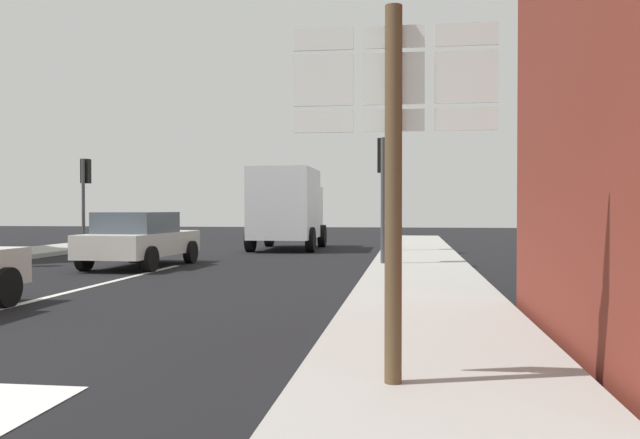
{
  "coord_description": "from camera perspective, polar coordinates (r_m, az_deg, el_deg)",
  "views": [
    {
      "loc": [
        6.28,
        -5.29,
        1.56
      ],
      "look_at": [
        4.06,
        11.09,
        1.29
      ],
      "focal_mm": 37.07,
      "sensor_mm": 36.0,
      "label": 1
    }
  ],
  "objects": [
    {
      "name": "traffic_light_near_right",
      "position": [
        17.42,
        5.48,
        4.11
      ],
      "size": [
        0.3,
        0.49,
        3.41
      ],
      "color": "#47474C",
      "rests_on": "ground"
    },
    {
      "name": "sedan_far",
      "position": [
        18.29,
        -15.29,
        -1.6
      ],
      "size": [
        2.12,
        4.28,
        1.47
      ],
      "color": "beige",
      "rests_on": "ground"
    },
    {
      "name": "route_sign_post",
      "position": [
        5.42,
        6.36,
        5.63
      ],
      "size": [
        1.66,
        0.14,
        3.2
      ],
      "color": "brown",
      "rests_on": "ground"
    },
    {
      "name": "lane_centre_stripe",
      "position": [
        13.01,
        -21.34,
        -5.98
      ],
      "size": [
        0.16,
        12.0,
        0.01
      ],
      "primitive_type": "cube",
      "color": "silver",
      "rests_on": "ground"
    },
    {
      "name": "ground_plane",
      "position": [
        16.6,
        -14.6,
        -4.48
      ],
      "size": [
        80.0,
        80.0,
        0.0
      ],
      "primitive_type": "plane",
      "color": "black"
    },
    {
      "name": "sidewalk_right",
      "position": [
        13.38,
        8.89,
        -5.47
      ],
      "size": [
        2.51,
        44.0,
        0.14
      ],
      "primitive_type": "cube",
      "color": "#9E9B96",
      "rests_on": "ground"
    },
    {
      "name": "delivery_truck",
      "position": [
        25.2,
        -2.83,
        1.14
      ],
      "size": [
        2.52,
        5.02,
        3.05
      ],
      "color": "silver",
      "rests_on": "ground"
    },
    {
      "name": "traffic_light_far_right",
      "position": [
        22.85,
        6.01,
        3.99
      ],
      "size": [
        0.3,
        0.49,
        3.75
      ],
      "color": "#47474C",
      "rests_on": "ground"
    },
    {
      "name": "traffic_light_far_left",
      "position": [
        25.93,
        -19.61,
        3.0
      ],
      "size": [
        0.3,
        0.49,
        3.4
      ],
      "color": "#47474C",
      "rests_on": "ground"
    }
  ]
}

